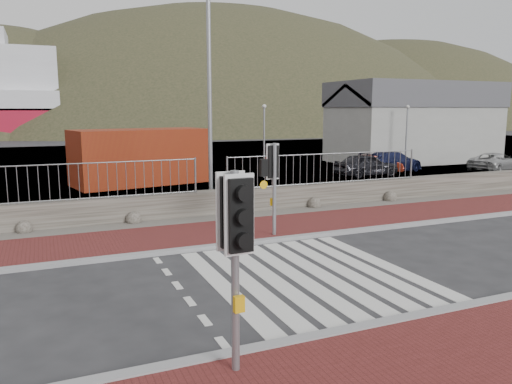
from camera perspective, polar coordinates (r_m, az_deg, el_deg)
name	(u,v)px	position (r m, az deg, el deg)	size (l,w,h in m)	color
ground	(308,275)	(11.87, 6.01, -9.39)	(220.00, 220.00, 0.00)	#28282B
sidewalk_near	(480,377)	(8.23, 24.25, -18.74)	(40.00, 4.00, 0.08)	maroon
sidewalk_far	(239,231)	(15.77, -2.01, -4.45)	(40.00, 3.00, 0.08)	maroon
kerb_near	(391,322)	(9.52, 15.13, -14.19)	(40.00, 0.25, 0.12)	gray
kerb_far	(257,242)	(14.43, 0.16, -5.73)	(40.00, 0.25, 0.12)	gray
zebra_crossing	(308,275)	(11.86, 6.01, -9.36)	(4.62, 5.60, 0.01)	silver
gravel_strip	(218,219)	(17.61, -4.38, -3.05)	(40.00, 1.50, 0.06)	#59544C
stone_wall	(211,203)	(18.27, -5.21, -1.26)	(40.00, 0.60, 0.90)	#464139
railing	(211,166)	(17.92, -5.12, 2.96)	(18.07, 0.07, 1.22)	gray
quay	(124,162)	(38.27, -14.85, 3.34)	(120.00, 40.00, 0.50)	#4C4C4F
water	(85,138)	(72.99, -18.98, 5.86)	(220.00, 50.00, 0.05)	#3F4C54
harbor_building	(414,122)	(39.16, 17.61, 7.64)	(12.20, 6.20, 5.80)	#9E9E99
hills_backdrop	(117,249)	(102.05, -15.61, -6.26)	(254.00, 90.00, 100.00)	#2A2E1B
traffic_signal_near	(235,229)	(6.94, -2.43, -4.27)	(0.44, 0.27, 2.99)	gray
traffic_signal_far	(273,170)	(14.78, 2.00, 2.57)	(0.67, 0.25, 2.85)	gray
streetlight	(213,75)	(18.84, -4.89, 13.18)	(1.82, 0.88, 9.01)	gray
shipping_container	(141,157)	(26.60, -13.00, 3.96)	(6.79, 2.83, 2.83)	maroon
car_a	(366,165)	(29.74, 12.49, 3.05)	(1.55, 3.84, 1.31)	black
car_b	(375,164)	(31.24, 13.44, 3.11)	(1.15, 3.30, 1.09)	#5F180D
car_c	(392,162)	(32.03, 15.23, 3.38)	(1.83, 4.50, 1.31)	#12173A
car_d	(495,162)	(35.03, 25.66, 3.13)	(1.89, 4.09, 1.14)	#9F9F9F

